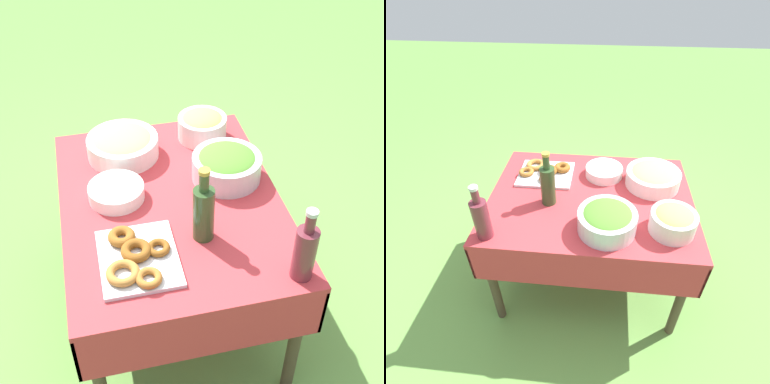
# 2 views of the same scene
# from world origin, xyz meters

# --- Properties ---
(ground_plane) EXTENTS (14.00, 14.00, 0.00)m
(ground_plane) POSITION_xyz_m (0.00, 0.00, 0.00)
(ground_plane) COLOR #609342
(picnic_table) EXTENTS (1.13, 0.87, 0.68)m
(picnic_table) POSITION_xyz_m (0.00, 0.00, 0.58)
(picnic_table) COLOR #B73338
(picnic_table) RESTS_ON ground_plane
(salad_bowl) EXTENTS (0.29, 0.29, 0.13)m
(salad_bowl) POSITION_xyz_m (0.09, -0.26, 0.75)
(salad_bowl) COLOR silver
(salad_bowl) RESTS_ON picnic_table
(pasta_bowl) EXTENTS (0.31, 0.31, 0.11)m
(pasta_bowl) POSITION_xyz_m (0.35, 0.14, 0.74)
(pasta_bowl) COLOR white
(pasta_bowl) RESTS_ON picnic_table
(donut_platter) EXTENTS (0.34, 0.28, 0.05)m
(donut_platter) POSITION_xyz_m (-0.29, 0.18, 0.70)
(donut_platter) COLOR silver
(donut_platter) RESTS_ON picnic_table
(plate_stack) EXTENTS (0.22, 0.22, 0.06)m
(plate_stack) POSITION_xyz_m (0.07, 0.21, 0.71)
(plate_stack) COLOR white
(plate_stack) RESTS_ON picnic_table
(olive_oil_bottle) EXTENTS (0.08, 0.08, 0.31)m
(olive_oil_bottle) POSITION_xyz_m (-0.22, -0.08, 0.80)
(olive_oil_bottle) COLOR #2D4723
(olive_oil_bottle) RESTS_ON picnic_table
(wine_bottle) EXTENTS (0.08, 0.08, 0.29)m
(wine_bottle) POSITION_xyz_m (-0.48, -0.36, 0.80)
(wine_bottle) COLOR maroon
(wine_bottle) RESTS_ON picnic_table
(fruit_bowl) EXTENTS (0.22, 0.22, 0.13)m
(fruit_bowl) POSITION_xyz_m (0.41, -0.23, 0.75)
(fruit_bowl) COLOR silver
(fruit_bowl) RESTS_ON picnic_table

